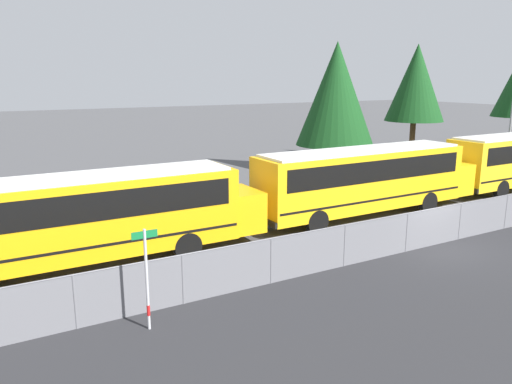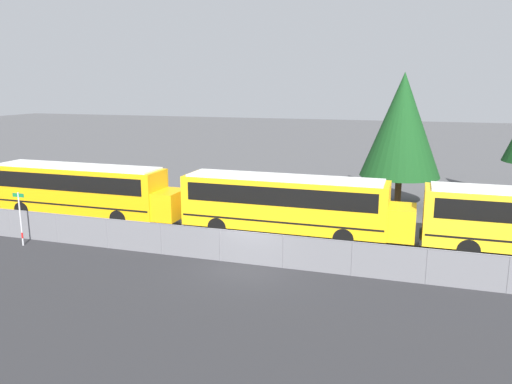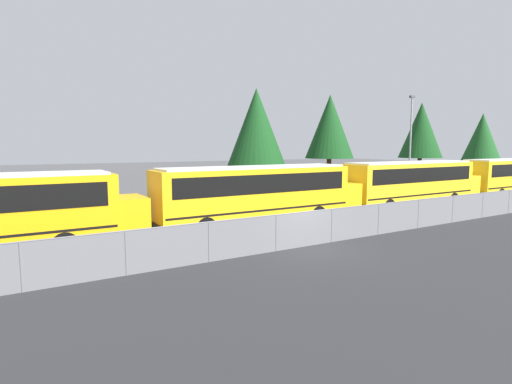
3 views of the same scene
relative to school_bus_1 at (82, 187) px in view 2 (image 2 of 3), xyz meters
name	(u,v)px [view 2 (image 2 of 3)]	position (x,y,z in m)	size (l,w,h in m)	color
ground_plane	(251,264)	(12.49, -4.48, -2.01)	(200.00, 200.00, 0.00)	#4C4C4F
road_strip	(198,321)	(12.49, -10.48, -2.01)	(111.45, 12.00, 0.01)	#2B2B2D
fence	(251,248)	(12.49, -4.48, -1.20)	(77.52, 0.07, 1.59)	#9EA0A5
school_bus_1	(82,187)	(0.00, 0.00, 0.00)	(12.62, 2.44, 3.37)	#EDA80F
school_bus_2	(288,202)	(13.07, 0.22, 0.00)	(12.62, 2.44, 3.37)	yellow
street_sign	(20,218)	(0.26, -5.47, -0.50)	(0.70, 0.09, 2.84)	#B7B7BC
tree_0	(402,125)	(18.51, 9.56, 3.57)	(5.35, 5.35, 9.06)	#51381E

